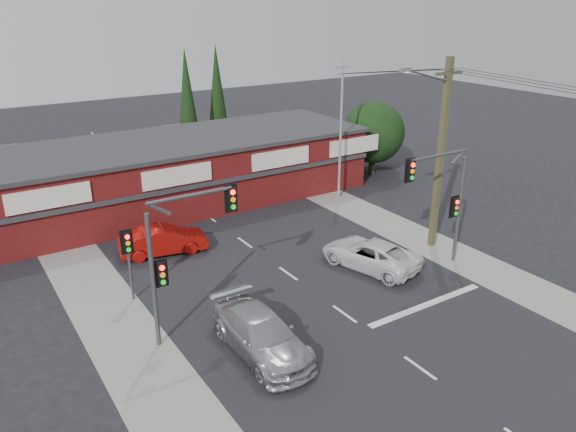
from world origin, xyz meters
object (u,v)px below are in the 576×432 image
silver_suv (261,334)px  utility_pole (439,149)px  shop_building (169,172)px  white_suv (370,254)px  red_sedan (163,240)px

silver_suv → utility_pole: utility_pole is taller
silver_suv → shop_building: size_ratio=0.20×
utility_pole → silver_suv: bearing=-164.3°
white_suv → shop_building: size_ratio=0.19×
silver_suv → shop_building: (3.37, 17.57, 1.35)m
shop_building → utility_pole: size_ratio=2.73×
white_suv → utility_pole: utility_pole is taller
white_suv → utility_pole: (4.51, 0.24, 4.68)m
silver_suv → red_sedan: 10.47m
red_sedan → utility_pole: 15.10m
white_suv → shop_building: bearing=-86.4°
utility_pole → red_sedan: bearing=151.3°
white_suv → red_sedan: (-8.10, 7.14, 0.04)m
silver_suv → red_sedan: (0.13, 10.47, -0.03)m
silver_suv → red_sedan: size_ratio=1.18×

